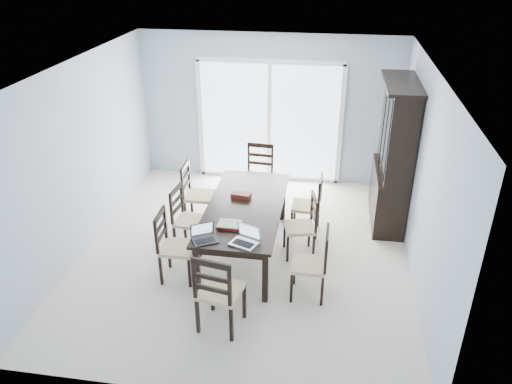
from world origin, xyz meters
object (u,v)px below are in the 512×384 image
china_hutch (394,157)px  game_box (241,195)px  chair_left_far (193,187)px  chair_right_far (313,199)px  chair_left_mid (184,212)px  chair_end_near (217,286)px  cell_phone (233,246)px  dining_table (245,211)px  chair_right_near (317,257)px  hot_tub (262,132)px  chair_end_far (259,168)px  chair_right_mid (306,219)px  laptop_dark (205,238)px  chair_left_near (170,239)px  laptop_silver (244,240)px

china_hutch → game_box: china_hutch is taller
chair_left_far → chair_right_far: (1.81, -0.04, -0.03)m
chair_left_mid → china_hutch: bearing=119.5°
chair_end_near → cell_phone: (0.06, 0.60, 0.13)m
dining_table → chair_left_far: bearing=141.8°
china_hutch → chair_right_near: 2.33m
hot_tub → chair_right_near: bearing=-73.4°
chair_left_mid → chair_end_far: size_ratio=0.93×
chair_right_mid → cell_phone: chair_right_mid is taller
chair_left_far → chair_right_near: bearing=50.9°
chair_end_near → laptop_dark: 0.73m
chair_right_near → cell_phone: chair_right_near is taller
chair_right_far → chair_left_mid: bearing=113.8°
china_hutch → game_box: 2.37m
chair_left_mid → chair_right_mid: size_ratio=1.03×
chair_left_near → cell_phone: (0.87, -0.30, 0.18)m
laptop_dark → hot_tub: hot_tub is taller
china_hutch → dining_table: bearing=-148.3°
china_hutch → hot_tub: size_ratio=1.12×
chair_end_far → laptop_silver: bearing=98.3°
chair_right_near → laptop_dark: 1.36m
chair_left_far → cell_phone: size_ratio=10.04×
game_box → laptop_silver: bearing=-78.1°
laptop_dark → hot_tub: (0.03, 4.49, -0.30)m
chair_end_near → game_box: (-0.06, 1.82, 0.16)m
china_hutch → hot_tub: (-2.31, 2.30, -0.57)m
chair_right_near → chair_end_far: (-1.05, 2.33, 0.04)m
chair_left_far → chair_end_far: chair_end_far is taller
chair_end_near → chair_left_near: bearing=142.5°
chair_left_mid → hot_tub: bearing=177.1°
dining_table → chair_left_near: size_ratio=2.00×
chair_right_near → chair_end_far: size_ratio=0.93×
chair_left_mid → hot_tub: 3.58m
chair_end_far → chair_left_far: bearing=46.1°
chair_left_near → hot_tub: bearing=171.1°
china_hutch → chair_right_far: china_hutch is taller
chair_left_near → chair_left_far: chair_left_far is taller
chair_left_mid → chair_right_far: 1.87m
cell_phone → hot_tub: (-0.31, 4.55, -0.26)m
chair_left_near → chair_left_mid: (-0.02, 0.71, -0.01)m
chair_left_far → game_box: (0.84, -0.51, 0.19)m
chair_right_far → chair_end_near: 2.47m
chair_right_near → cell_phone: size_ratio=9.71×
chair_right_near → laptop_dark: size_ratio=3.08×
chair_left_near → game_box: 1.20m
dining_table → chair_right_mid: 0.84m
laptop_dark → laptop_silver: laptop_silver is taller
chair_left_far → game_box: size_ratio=4.21×
laptop_dark → cell_phone: size_ratio=3.15×
chair_left_near → china_hutch: bearing=122.8°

